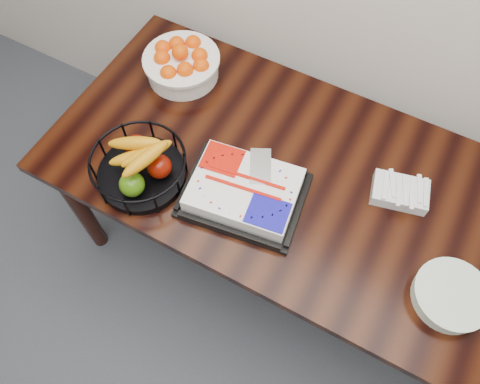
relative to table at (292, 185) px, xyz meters
The scene contains 6 objects.
table is the anchor object (origin of this frame).
cake_tray 0.24m from the table, 123.81° to the right, with size 0.45×0.38×0.08m.
tangerine_bowl 0.66m from the table, 160.63° to the left, with size 0.30×0.30×0.19m.
fruit_basket 0.56m from the table, 149.97° to the right, with size 0.33×0.33×0.18m.
plate_stack 0.65m from the table, 17.16° to the right, with size 0.23×0.23×0.06m.
fork_bag 0.38m from the table, 14.12° to the left, with size 0.21×0.16×0.05m.
Camera 1 is at (0.24, 1.14, 2.18)m, focal length 35.00 mm.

